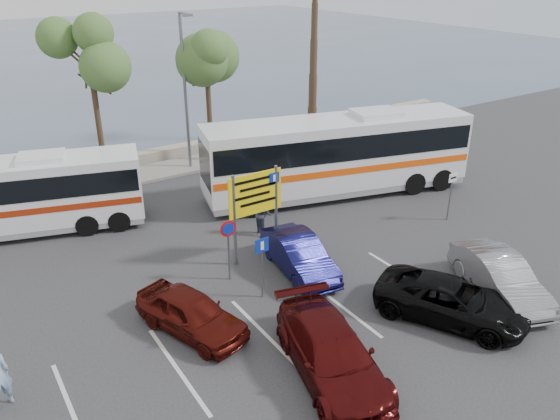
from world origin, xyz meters
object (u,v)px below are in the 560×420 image
pedestrian_far (262,213)px  car_red (191,313)px  coach_bus_left (6,200)px  car_silver_b (500,277)px  car_maroon (332,353)px  car_blue (299,255)px  coach_bus_right (337,158)px  direction_sign (256,200)px  suv_black (451,300)px  street_lamp_right (185,85)px

pedestrian_far → car_red: bearing=135.0°
coach_bus_left → car_red: 10.74m
coach_bus_left → pedestrian_far: (8.80, -5.63, -0.64)m
car_red → car_silver_b: 10.36m
car_maroon → pedestrian_far: 8.86m
car_blue → pedestrian_far: 3.41m
coach_bus_left → car_maroon: size_ratio=2.20×
car_maroon → car_red: 4.57m
coach_bus_right → pedestrian_far: (-5.20, -1.63, -0.94)m
car_blue → car_maroon: (-2.40, -5.00, 0.04)m
direction_sign → car_silver_b: 8.89m
car_blue → suv_black: (2.40, -5.00, -0.02)m
coach_bus_left → car_maroon: 15.22m
car_blue → street_lamp_right: bearing=93.0°
street_lamp_right → suv_black: bearing=-86.0°
coach_bus_left → suv_black: bearing=-52.6°
suv_black → coach_bus_right: bearing=43.5°
street_lamp_right → coach_bus_right: size_ratio=0.61×
pedestrian_far → coach_bus_right: bearing=-67.8°
direction_sign → car_silver_b: (5.60, -6.70, -1.71)m
pedestrian_far → street_lamp_right: bearing=0.2°
direction_sign → car_red: 5.20m
direction_sign → coach_bus_right: coach_bus_right is taller
street_lamp_right → car_blue: bearing=-95.7°
car_blue → car_maroon: bearing=-107.0°
coach_bus_right → pedestrian_far: 5.53m
pedestrian_far → car_silver_b: bearing=-148.0°
street_lamp_right → car_silver_b: street_lamp_right is taller
coach_bus_right → suv_black: bearing=-108.3°
suv_black → car_silver_b: 2.40m
street_lamp_right → car_maroon: (-3.60, -17.02, -3.88)m
street_lamp_right → direction_sign: street_lamp_right is taller
direction_sign → coach_bus_left: (-7.50, 7.30, -0.88)m
coach_bus_left → pedestrian_far: size_ratio=6.02×
car_red → pedestrian_far: 6.94m
direction_sign → pedestrian_far: 2.61m
car_maroon → car_silver_b: size_ratio=1.14×
direction_sign → car_silver_b: size_ratio=0.83×
street_lamp_right → car_silver_b: 17.82m
car_maroon → suv_black: car_maroon is taller
car_silver_b → car_red: bearing=178.8°
pedestrian_far → coach_bus_left: bearing=62.2°
direction_sign → car_maroon: (-1.60, -6.70, -1.71)m
suv_black → car_red: bearing=123.4°
car_blue → suv_black: car_blue is taller
suv_black → pedestrian_far: pedestrian_far is taller
street_lamp_right → coach_bus_left: (-9.50, -3.02, -3.05)m
car_red → car_silver_b: bearing=-40.8°
car_blue → car_red: size_ratio=1.06×
coach_bus_right → car_blue: coach_bus_right is taller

